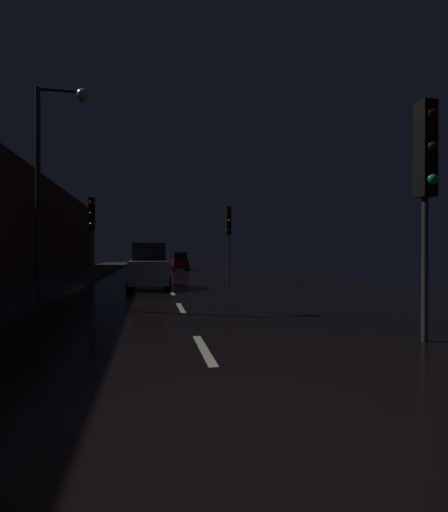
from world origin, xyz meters
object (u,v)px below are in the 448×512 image
object	(u,v)px
car_approaching_headlights	(149,267)
car_distant_taillights	(180,262)
streetlamp_overhead	(53,161)
traffic_light_near_right	(426,167)
traffic_light_far_right	(229,227)
traffic_light_far_left	(92,221)

from	to	relation	value
car_approaching_headlights	car_distant_taillights	xyz separation A→B (m)	(3.14, 19.99, -0.18)
car_distant_taillights	streetlamp_overhead	bearing A→B (deg)	166.89
streetlamp_overhead	car_distant_taillights	xyz separation A→B (m)	(6.18, 26.54, -3.92)
traffic_light_near_right	car_distant_taillights	size ratio (longest dim) A/B	1.29
car_approaching_headlights	traffic_light_far_right	bearing A→B (deg)	135.93
traffic_light_near_right	traffic_light_far_right	distance (m)	18.62
traffic_light_far_right	car_approaching_headlights	size ratio (longest dim) A/B	1.10
traffic_light_far_left	car_distant_taillights	size ratio (longest dim) A/B	1.35
traffic_light_far_left	traffic_light_far_right	size ratio (longest dim) A/B	1.01
traffic_light_near_right	streetlamp_overhead	distance (m)	10.79
traffic_light_near_right	traffic_light_far_left	xyz separation A→B (m)	(-8.75, 16.46, 0.19)
streetlamp_overhead	car_approaching_headlights	bearing A→B (deg)	65.14
traffic_light_near_right	traffic_light_far_right	world-z (taller)	traffic_light_far_right
car_approaching_headlights	traffic_light_near_right	bearing A→B (deg)	22.63
traffic_light_far_right	traffic_light_far_left	bearing A→B (deg)	-76.39
traffic_light_far_right	traffic_light_near_right	bearing A→B (deg)	-0.13
traffic_light_far_right	streetlamp_overhead	distance (m)	14.76
streetlamp_overhead	traffic_light_near_right	bearing A→B (deg)	-37.57
car_distant_taillights	car_approaching_headlights	bearing A→B (deg)	171.06
streetlamp_overhead	car_distant_taillights	distance (m)	27.53
traffic_light_far_right	streetlamp_overhead	xyz separation A→B (m)	(-8.39, -12.09, 1.17)
streetlamp_overhead	car_approaching_headlights	size ratio (longest dim) A/B	1.60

